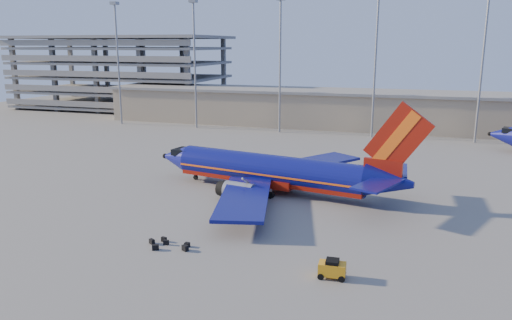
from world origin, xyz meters
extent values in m
plane|color=slate|center=(0.00, 0.00, 0.00)|extent=(220.00, 220.00, 0.00)
cube|color=gray|center=(10.00, 58.00, 4.00)|extent=(120.00, 15.00, 8.00)
cube|color=slate|center=(10.00, 58.00, 8.20)|extent=(122.00, 16.00, 0.60)
cube|color=slate|center=(-62.00, 74.00, 1.00)|extent=(60.00, 30.00, 0.70)
cube|color=slate|center=(-62.00, 74.00, 5.20)|extent=(60.00, 30.00, 0.70)
cube|color=slate|center=(-62.00, 74.00, 9.40)|extent=(60.00, 30.00, 0.70)
cube|color=slate|center=(-62.00, 74.00, 13.60)|extent=(60.00, 30.00, 0.70)
cube|color=slate|center=(-62.00, 74.00, 17.80)|extent=(60.00, 30.00, 0.70)
cube|color=slate|center=(-62.00, 74.00, 21.00)|extent=(62.00, 32.00, 0.80)
cube|color=slate|center=(-62.00, 87.00, 10.50)|extent=(1.20, 1.20, 21.00)
cylinder|color=gray|center=(-45.00, 46.00, 14.00)|extent=(0.44, 0.44, 28.00)
cube|color=gray|center=(-45.00, 46.00, 28.30)|extent=(1.60, 1.60, 0.70)
cylinder|color=gray|center=(-25.00, 46.00, 14.00)|extent=(0.44, 0.44, 28.00)
cube|color=gray|center=(-25.00, 46.00, 28.30)|extent=(1.60, 1.60, 0.70)
cylinder|color=gray|center=(-5.00, 46.00, 14.00)|extent=(0.44, 0.44, 28.00)
cylinder|color=gray|center=(15.00, 46.00, 14.00)|extent=(0.44, 0.44, 28.00)
cylinder|color=gray|center=(35.00, 46.00, 14.00)|extent=(0.44, 0.44, 28.00)
cylinder|color=navy|center=(5.51, 1.63, 2.91)|extent=(26.14, 8.69, 3.98)
cube|color=maroon|center=(5.51, 1.63, 1.88)|extent=(26.00, 7.94, 1.40)
cube|color=orange|center=(5.51, 1.63, 2.64)|extent=(26.14, 8.73, 0.24)
cone|color=navy|center=(-9.41, 4.43, 2.91)|extent=(5.18, 4.75, 3.98)
cube|color=black|center=(-8.04, 4.18, 3.93)|extent=(3.06, 3.23, 0.86)
cone|color=navy|center=(20.96, -1.27, 3.28)|extent=(6.24, 4.95, 3.98)
cube|color=maroon|center=(20.12, -1.11, 4.74)|extent=(4.55, 1.42, 2.37)
cube|color=maroon|center=(21.60, -1.39, 8.51)|extent=(7.83, 1.80, 8.59)
cube|color=orange|center=(21.39, -1.35, 8.51)|extent=(5.25, 1.41, 6.74)
cube|color=navy|center=(21.22, 2.41, 3.88)|extent=(3.39, 6.97, 0.24)
cube|color=navy|center=(19.86, -4.79, 3.88)|extent=(5.63, 7.60, 0.24)
cube|color=navy|center=(8.85, 10.65, 1.94)|extent=(13.92, 16.79, 0.38)
cube|color=navy|center=(5.35, -7.98, 1.94)|extent=(9.10, 17.48, 0.38)
cube|color=maroon|center=(6.04, 1.53, 1.45)|extent=(7.13, 5.32, 1.08)
cylinder|color=gray|center=(5.27, 7.37, 1.24)|extent=(4.23, 2.94, 2.26)
cylinder|color=gray|center=(3.21, -3.63, 1.24)|extent=(4.23, 2.94, 2.26)
cylinder|color=gray|center=(-6.13, 3.82, 0.59)|extent=(0.30, 0.30, 1.18)
cylinder|color=black|center=(-6.13, 3.82, 0.34)|extent=(0.73, 0.39, 0.69)
cylinder|color=black|center=(7.62, 4.09, 0.45)|extent=(1.00, 0.75, 0.90)
cylinder|color=black|center=(6.58, -1.42, 0.45)|extent=(1.00, 0.75, 0.90)
cone|color=navy|center=(38.68, 39.39, 2.86)|extent=(5.39, 5.03, 3.92)
cube|color=black|center=(40.00, 38.99, 3.87)|extent=(3.23, 3.37, 0.85)
cube|color=orange|center=(17.52, -21.15, 0.80)|extent=(2.29, 1.38, 1.06)
cube|color=black|center=(17.52, -21.15, 1.44)|extent=(1.12, 1.22, 0.37)
cylinder|color=black|center=(16.65, -20.60, 0.28)|extent=(0.56, 0.22, 0.55)
cylinder|color=black|center=(16.70, -21.77, 0.28)|extent=(0.56, 0.22, 0.55)
cylinder|color=black|center=(18.35, -20.52, 0.28)|extent=(0.56, 0.22, 0.55)
cylinder|color=black|center=(18.40, -21.69, 0.28)|extent=(0.56, 0.22, 0.55)
cube|color=black|center=(-0.38, -19.20, 0.24)|extent=(0.70, 0.62, 0.48)
cube|color=black|center=(0.68, -20.40, 0.26)|extent=(0.75, 0.65, 0.51)
cube|color=black|center=(3.43, -19.72, 0.27)|extent=(0.72, 0.64, 0.54)
cube|color=black|center=(1.05, -18.99, 0.24)|extent=(0.52, 0.35, 0.48)
cube|color=black|center=(0.48, -18.34, 0.24)|extent=(0.58, 0.37, 0.48)
cube|color=black|center=(3.21, -18.80, 0.21)|extent=(0.50, 0.44, 0.42)
camera|label=1|loc=(23.06, -59.46, 18.95)|focal=35.00mm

